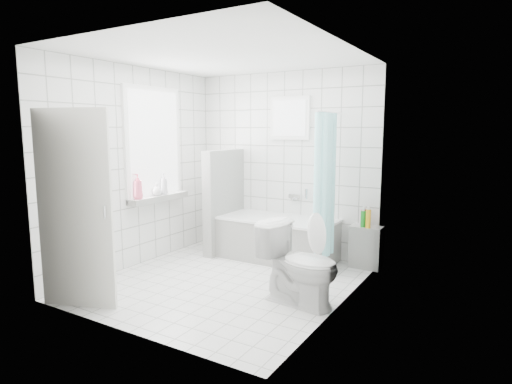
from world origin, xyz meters
The scene contains 19 objects.
ground centered at (0.00, 0.00, 0.00)m, with size 3.00×3.00×0.00m, color white.
ceiling centered at (0.00, 0.00, 2.60)m, with size 3.00×3.00×0.00m, color white.
wall_back centered at (0.00, 1.50, 1.30)m, with size 2.80×0.02×2.60m, color white.
wall_front centered at (0.00, -1.50, 1.30)m, with size 2.80×0.02×2.60m, color white.
wall_left centered at (-1.40, 0.00, 1.30)m, with size 0.02×3.00×2.60m, color white.
wall_right centered at (1.40, 0.00, 1.30)m, with size 0.02×3.00×2.60m, color white.
window_left centered at (-1.35, 0.30, 1.60)m, with size 0.01×0.90×1.40m, color white.
window_back centered at (0.10, 1.46, 1.95)m, with size 0.50×0.01×0.50m, color white.
window_sill centered at (-1.31, 0.30, 0.86)m, with size 0.18×1.02×0.08m, color white.
door centered at (-0.88, -1.34, 1.00)m, with size 0.04×0.80×2.00m, color silver.
bathtub centered at (0.10, 1.12, 0.29)m, with size 1.60×0.77×0.58m.
partition_wall centered at (-0.76, 1.07, 0.75)m, with size 0.15×0.85×1.50m, color white.
tiled_ledge centered at (1.27, 1.38, 0.28)m, with size 0.40×0.24×0.55m, color white.
toilet centered at (1.03, -0.14, 0.43)m, with size 0.48×0.83×0.85m, color white.
curtain_rod centered at (0.84, 1.10, 2.00)m, with size 0.02×0.02×0.80m, color silver.
shower_curtain centered at (0.84, 0.97, 1.10)m, with size 0.14×0.48×1.78m, color #52F2F1, non-canonical shape.
tub_faucet centered at (0.20, 1.46, 0.85)m, with size 0.18×0.06×0.06m, color silver.
sill_bottles centered at (-1.30, 0.15, 1.04)m, with size 0.18×0.65×0.33m.
ledge_bottles centered at (1.26, 1.33, 0.66)m, with size 0.15×0.17×0.24m.
Camera 1 is at (2.80, -4.00, 1.79)m, focal length 30.00 mm.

